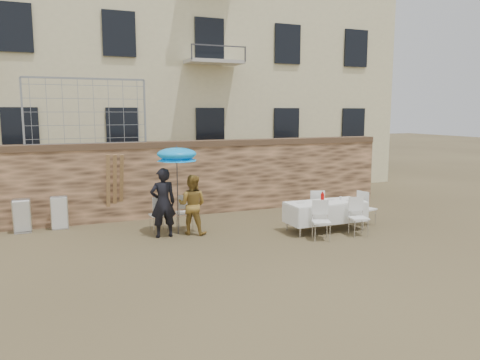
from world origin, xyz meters
name	(u,v)px	position (x,y,z in m)	size (l,w,h in m)	color
ground	(263,261)	(0.00, 0.00, 0.00)	(80.00, 80.00, 0.00)	brown
stone_wall	(193,178)	(0.00, 5.00, 1.10)	(13.00, 0.50, 2.20)	#896244
apartment_building	(142,7)	(0.00, 12.00, 7.50)	(20.00, 8.00, 15.00)	beige
chain_link_fence	(86,112)	(-3.00, 5.00, 3.10)	(3.20, 0.06, 1.80)	gray
man_suit	(163,203)	(-1.48, 2.67, 0.87)	(0.63, 0.42, 1.74)	black
woman_dress	(192,205)	(-0.73, 2.67, 0.77)	(0.74, 0.58, 1.53)	gold
umbrella	(177,157)	(-1.08, 2.77, 2.00)	(1.03, 1.03, 2.11)	#3F3F44
couple_chair_left	(158,214)	(-1.48, 3.22, 0.48)	(0.48, 0.48, 0.96)	white
couple_chair_right	(184,212)	(-0.78, 3.22, 0.48)	(0.48, 0.48, 0.96)	white
banquet_table	(326,203)	(2.61, 1.66, 0.73)	(2.10, 0.85, 0.78)	white
soda_bottle	(322,198)	(2.41, 1.51, 0.91)	(0.09, 0.09, 0.26)	red
table_chair_front_left	(321,221)	(2.01, 0.91, 0.48)	(0.48, 0.48, 0.96)	white
table_chair_front_right	(359,217)	(3.11, 0.91, 0.48)	(0.48, 0.48, 0.96)	white
table_chair_back	(316,206)	(2.81, 2.46, 0.48)	(0.48, 0.48, 0.96)	white
table_chair_side	(367,208)	(4.01, 1.76, 0.48)	(0.48, 0.48, 0.96)	white
chair_stack_left	(22,215)	(-4.75, 4.56, 0.46)	(0.46, 0.40, 0.92)	white
chair_stack_right	(59,212)	(-3.85, 4.56, 0.46)	(0.46, 0.32, 0.92)	white
wood_planks	(119,188)	(-2.25, 4.63, 1.00)	(0.70, 0.20, 2.00)	#A37749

